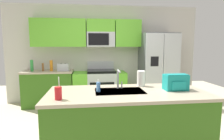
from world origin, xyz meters
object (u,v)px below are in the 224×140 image
range_oven (100,87)px  pepper_mill (43,67)px  refrigerator (158,68)px  drink_cup_red (58,93)px  sink_faucet (118,77)px  soap_dispenser (98,87)px  bottle_green (32,66)px  bottle_orange (51,66)px  toaster (63,67)px  backpack (176,82)px  paper_towel_roll (141,78)px

range_oven → pepper_mill: (-1.43, -0.00, 0.55)m
refrigerator → range_oven: bearing=177.3°
drink_cup_red → sink_faucet: bearing=31.2°
soap_dispenser → drink_cup_red: bearing=-145.7°
range_oven → refrigerator: refrigerator is taller
range_oven → bottle_green: 1.78m
bottle_orange → soap_dispenser: bearing=-65.3°
bottle_green → drink_cup_red: (1.04, -2.61, -0.06)m
toaster → backpack: size_ratio=0.88×
toaster → soap_dispenser: size_ratio=1.65×
pepper_mill → sink_faucet: sink_faucet is taller
drink_cup_red → paper_towel_roll: (1.16, 0.61, 0.04)m
range_oven → sink_faucet: size_ratio=4.82×
range_oven → refrigerator: bearing=-2.7°
soap_dispenser → backpack: bearing=-1.7°
backpack → drink_cup_red: bearing=-169.4°
pepper_mill → paper_towel_roll: bearing=-46.4°
sink_faucet → paper_towel_roll: sink_faucet is taller
refrigerator → pepper_mill: 2.97m
bottle_green → soap_dispenser: (1.53, -2.28, -0.07)m
refrigerator → pepper_mill: bearing=178.7°
soap_dispenser → paper_towel_roll: paper_towel_roll is taller
sink_faucet → soap_dispenser: (-0.30, -0.15, -0.10)m
range_oven → backpack: bearing=-68.2°
refrigerator → bottle_orange: (-2.76, 0.06, 0.11)m
refrigerator → bottle_orange: size_ratio=6.96×
paper_towel_roll → backpack: paper_towel_roll is taller
range_oven → soap_dispenser: bearing=-93.7°
bottle_green → soap_dispenser: bearing=-56.2°
bottle_green → bottle_orange: 0.46m
range_oven → bottle_orange: bearing=-179.4°
range_oven → bottle_orange: bottle_orange is taller
paper_towel_roll → pepper_mill: bearing=133.6°
soap_dispenser → paper_towel_roll: bearing=22.3°
soap_dispenser → backpack: backpack is taller
sink_faucet → drink_cup_red: bearing=-148.8°
refrigerator → bottle_green: bearing=179.6°
refrigerator → sink_faucet: refrigerator is taller
range_oven → pepper_mill: size_ratio=7.03×
toaster → bottle_green: bearing=179.8°
refrigerator → toaster: refrigerator is taller
refrigerator → soap_dispenser: refrigerator is taller
backpack → bottle_green: bearing=138.6°
refrigerator → backpack: refrigerator is taller
range_oven → paper_towel_roll: 2.20m
bottle_orange → sink_faucet: 2.57m
sink_faucet → soap_dispenser: sink_faucet is taller
pepper_mill → backpack: backpack is taller
bottle_green → drink_cup_red: 2.81m
soap_dispenser → bottle_green: bearing=123.8°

